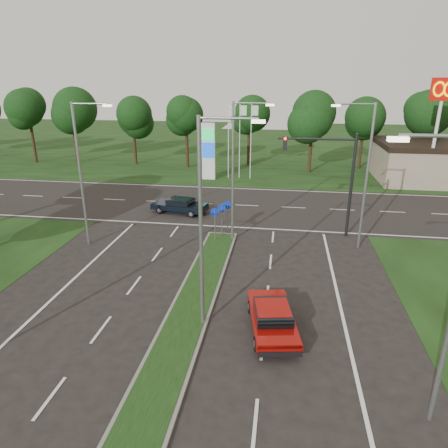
# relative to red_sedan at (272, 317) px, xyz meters

# --- Properties ---
(ground) EXTENTS (160.00, 160.00, 0.00)m
(ground) POSITION_rel_red_sedan_xyz_m (-3.82, -6.08, -0.64)
(ground) COLOR black
(ground) RESTS_ON ground
(verge_far) EXTENTS (160.00, 50.00, 0.02)m
(verge_far) POSITION_rel_red_sedan_xyz_m (-3.82, 48.92, -0.64)
(verge_far) COLOR black
(verge_far) RESTS_ON ground
(cross_road) EXTENTS (160.00, 12.00, 0.02)m
(cross_road) POSITION_rel_red_sedan_xyz_m (-3.82, 17.92, -0.64)
(cross_road) COLOR black
(cross_road) RESTS_ON ground
(median_kerb) EXTENTS (2.00, 26.00, 0.12)m
(median_kerb) POSITION_rel_red_sedan_xyz_m (-3.82, -2.08, -0.58)
(median_kerb) COLOR slate
(median_kerb) RESTS_ON ground
(streetlight_median_near) EXTENTS (2.53, 0.22, 9.00)m
(streetlight_median_near) POSITION_rel_red_sedan_xyz_m (-2.82, -0.08, 4.44)
(streetlight_median_near) COLOR gray
(streetlight_median_near) RESTS_ON ground
(streetlight_median_far) EXTENTS (2.53, 0.22, 9.00)m
(streetlight_median_far) POSITION_rel_red_sedan_xyz_m (-2.82, 9.92, 4.44)
(streetlight_median_far) COLOR gray
(streetlight_median_far) RESTS_ON ground
(streetlight_left_far) EXTENTS (2.53, 0.22, 9.00)m
(streetlight_left_far) POSITION_rel_red_sedan_xyz_m (-12.12, 7.92, 4.44)
(streetlight_left_far) COLOR gray
(streetlight_left_far) RESTS_ON ground
(streetlight_right_far) EXTENTS (2.53, 0.22, 9.00)m
(streetlight_right_far) POSITION_rel_red_sedan_xyz_m (4.98, 9.92, 4.44)
(streetlight_right_far) COLOR gray
(streetlight_right_far) RESTS_ON ground
(traffic_signal) EXTENTS (5.10, 0.42, 7.00)m
(traffic_signal) POSITION_rel_red_sedan_xyz_m (3.36, 11.92, 4.02)
(traffic_signal) COLOR black
(traffic_signal) RESTS_ON ground
(median_signs) EXTENTS (1.16, 1.76, 2.38)m
(median_signs) POSITION_rel_red_sedan_xyz_m (-3.82, 10.32, 1.08)
(median_signs) COLOR gray
(median_signs) RESTS_ON ground
(gas_pylon) EXTENTS (5.80, 1.26, 8.00)m
(gas_pylon) POSITION_rel_red_sedan_xyz_m (-7.61, 26.97, 2.56)
(gas_pylon) COLOR silver
(gas_pylon) RESTS_ON ground
(mcdonalds_sign) EXTENTS (2.20, 0.47, 10.40)m
(mcdonalds_sign) POSITION_rel_red_sedan_xyz_m (14.18, 25.90, 7.35)
(mcdonalds_sign) COLOR silver
(mcdonalds_sign) RESTS_ON ground
(treeline_far) EXTENTS (6.00, 6.00, 9.90)m
(treeline_far) POSITION_rel_red_sedan_xyz_m (-3.72, 33.86, 6.19)
(treeline_far) COLOR black
(treeline_far) RESTS_ON ground
(red_sedan) EXTENTS (2.48, 4.55, 1.18)m
(red_sedan) POSITION_rel_red_sedan_xyz_m (0.00, 0.00, 0.00)
(red_sedan) COLOR maroon
(red_sedan) RESTS_ON ground
(navy_sedan) EXTENTS (4.63, 2.62, 1.20)m
(navy_sedan) POSITION_rel_red_sedan_xyz_m (-8.00, 15.18, 0.01)
(navy_sedan) COLOR black
(navy_sedan) RESTS_ON ground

